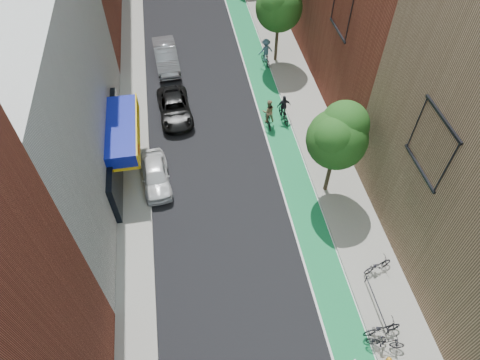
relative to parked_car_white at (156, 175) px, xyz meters
name	(u,v)px	position (x,y,z in m)	size (l,w,h in m)	color
bike_lane	(252,49)	(8.60, 13.62, -0.70)	(2.00, 68.00, 0.01)	#157747
sidewalk_left	(133,60)	(-1.40, 13.62, -0.63)	(2.00, 68.00, 0.15)	gray
sidewalk_right	(280,46)	(11.10, 13.62, -0.63)	(3.00, 68.00, 0.15)	gray
building_left_white	(18,102)	(-6.40, 1.62, 5.30)	(8.00, 20.00, 12.00)	silver
tree_near	(338,135)	(10.25, -2.36, 3.95)	(3.40, 3.36, 6.42)	#332619
tree_mid	(280,4)	(10.25, 11.64, 4.19)	(3.55, 3.53, 6.74)	#332619
parked_car_white	(156,175)	(0.00, 0.00, 0.00)	(1.66, 4.13, 1.41)	silver
parked_car_black	(175,108)	(1.60, 6.17, -0.04)	(2.22, 4.81, 1.34)	black
parked_car_silver	(166,56)	(1.36, 12.52, 0.13)	(1.76, 5.04, 1.66)	gray
cyclist_lane_near	(268,115)	(7.96, 4.05, 0.22)	(0.87, 1.65, 2.12)	black
cyclist_lane_mid	(284,111)	(9.17, 4.48, 0.03)	(1.01, 1.92, 2.01)	black
cyclist_lane_far	(266,53)	(9.30, 11.33, 0.35)	(1.34, 1.63, 2.22)	black
parked_bike_near	(378,265)	(11.23, -8.18, -0.11)	(0.58, 1.68, 0.88)	black
parked_bike_mid	(386,342)	(10.08, -12.06, -0.02)	(0.50, 1.76, 1.06)	black
parked_bike_far	(382,328)	(10.17, -11.42, -0.06)	(0.65, 1.87, 0.99)	black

